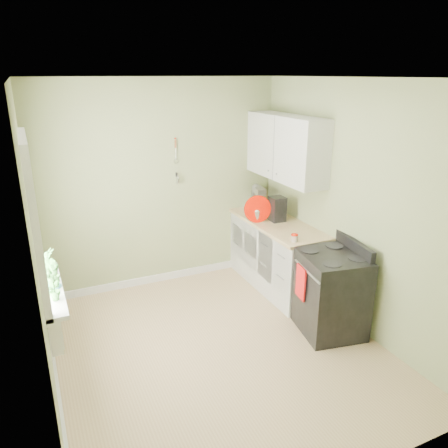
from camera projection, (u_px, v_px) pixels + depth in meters
name	position (u px, v px, depth m)	size (l,w,h in m)	color
floor	(218.00, 349.00, 4.58)	(3.20, 3.60, 0.02)	tan
ceiling	(217.00, 76.00, 3.69)	(3.20, 3.60, 0.02)	white
wall_back	(162.00, 185.00, 5.69)	(3.20, 0.02, 2.70)	#9CA772
wall_left	(34.00, 255.00, 3.50)	(0.02, 3.60, 2.70)	#9CA772
wall_right	(352.00, 207.00, 4.77)	(0.02, 3.60, 2.70)	#9CA772
base_cabinets	(277.00, 256.00, 5.81)	(0.60, 1.60, 0.87)	white
countertop	(278.00, 224.00, 5.65)	(0.64, 1.60, 0.04)	#D7B983
upper_cabinets	(286.00, 148.00, 5.48)	(0.35, 1.40, 0.80)	white
window	(33.00, 221.00, 3.70)	(0.06, 1.14, 1.44)	white
window_sill	(52.00, 290.00, 3.95)	(0.18, 1.14, 0.04)	white
radiator	(54.00, 325.00, 4.00)	(0.12, 0.50, 0.35)	white
wall_utensils	(176.00, 168.00, 5.67)	(0.02, 0.14, 0.58)	#D7B983
stove	(330.00, 292.00, 4.79)	(0.77, 0.84, 1.03)	black
stand_mixer	(259.00, 199.00, 6.13)	(0.22, 0.31, 0.35)	#B2B2B7
kettle	(256.00, 215.00, 5.64)	(0.19, 0.11, 0.19)	silver
coffee_maker	(277.00, 209.00, 5.66)	(0.19, 0.21, 0.32)	black
red_tray	(258.00, 209.00, 5.59)	(0.35, 0.35, 0.02)	#CA0F00
jar	(294.00, 238.00, 4.99)	(0.08, 0.08, 0.09)	#B7A593
plant_a	(53.00, 285.00, 3.68)	(0.15, 0.10, 0.29)	#2C6725
plant_b	(51.00, 274.00, 3.91)	(0.15, 0.12, 0.27)	#2C6725
plant_c	(49.00, 263.00, 4.11)	(0.16, 0.16, 0.28)	#2C6725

